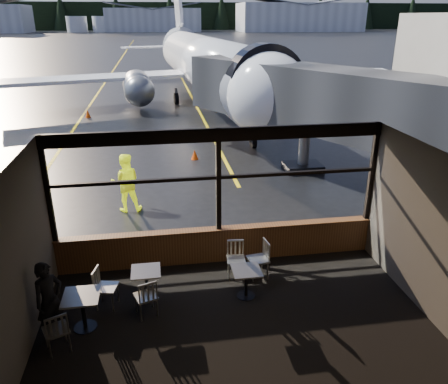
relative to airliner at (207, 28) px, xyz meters
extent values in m
plane|color=black|center=(-2.38, 98.54, -5.17)|extent=(520.00, 520.00, 0.00)
cube|color=black|center=(-2.38, -24.46, -5.16)|extent=(8.00, 6.00, 0.01)
cube|color=#38332D|center=(-2.38, -24.46, -1.67)|extent=(8.00, 6.00, 0.04)
cube|color=#514A41|center=(-6.38, -24.46, -3.42)|extent=(0.04, 6.00, 3.50)
cube|color=#514A41|center=(1.62, -24.46, -3.42)|extent=(0.04, 6.00, 3.50)
cube|color=#4E2D17|center=(-2.38, -21.46, -4.72)|extent=(8.00, 0.28, 0.90)
cube|color=black|center=(-2.38, -21.46, -1.82)|extent=(8.00, 0.18, 0.30)
cube|color=black|center=(-6.33, -21.46, -2.97)|extent=(0.12, 0.12, 2.60)
cube|color=black|center=(-2.38, -21.46, -2.97)|extent=(0.12, 0.12, 2.60)
cube|color=black|center=(1.57, -21.46, -2.97)|extent=(0.12, 0.12, 2.60)
cube|color=black|center=(-2.38, -21.46, -2.87)|extent=(8.00, 0.10, 0.08)
imported|color=black|center=(-6.02, -23.78, -4.35)|extent=(0.70, 0.69, 1.63)
imported|color=#BFF219|center=(-4.87, -17.82, -4.22)|extent=(0.96, 0.76, 1.90)
cone|color=#EE4407|center=(-2.18, -12.74, -4.95)|extent=(0.32, 0.32, 0.44)
cone|color=#E13907|center=(-7.98, -3.07, -4.93)|extent=(0.34, 0.34, 0.47)
cylinder|color=silver|center=(-32.38, 160.54, -2.17)|extent=(8.00, 8.00, 6.00)
cylinder|color=silver|center=(-22.38, 160.54, -2.17)|extent=(8.00, 8.00, 6.00)
cylinder|color=silver|center=(-12.38, 160.54, -2.17)|extent=(8.00, 8.00, 6.00)
cube|color=black|center=(-2.38, 188.54, 0.83)|extent=(360.00, 3.00, 12.00)
camera|label=1|loc=(-3.80, -31.22, 0.73)|focal=35.00mm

